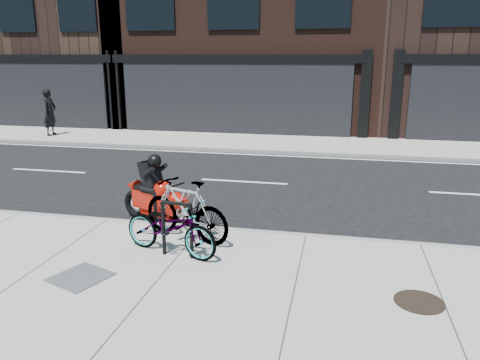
% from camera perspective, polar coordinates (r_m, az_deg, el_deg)
% --- Properties ---
extents(ground, '(120.00, 120.00, 0.00)m').
position_cam_1_polar(ground, '(10.95, -1.67, -2.86)').
color(ground, black).
rests_on(ground, ground).
extents(sidewalk_near, '(60.00, 6.00, 0.13)m').
position_cam_1_polar(sidewalk_near, '(6.57, -12.54, -15.25)').
color(sidewalk_near, gray).
rests_on(sidewalk_near, ground).
extents(sidewalk_far, '(60.00, 3.50, 0.13)m').
position_cam_1_polar(sidewalk_far, '(18.35, 4.14, 4.52)').
color(sidewalk_far, gray).
rests_on(sidewalk_far, ground).
extents(building_midwest, '(10.00, 10.00, 12.00)m').
position_cam_1_polar(building_midwest, '(28.72, -19.35, 19.34)').
color(building_midwest, black).
rests_on(building_midwest, ground).
extents(bike_rack, '(0.56, 0.11, 0.94)m').
position_cam_1_polar(bike_rack, '(7.69, -7.67, -5.38)').
color(bike_rack, black).
rests_on(bike_rack, sidewalk_near).
extents(bicycle_front, '(1.87, 1.08, 0.93)m').
position_cam_1_polar(bicycle_front, '(7.84, -8.47, -5.71)').
color(bicycle_front, gray).
rests_on(bicycle_front, sidewalk_near).
extents(bicycle_rear, '(1.92, 1.16, 1.12)m').
position_cam_1_polar(bicycle_rear, '(8.39, -6.64, -3.58)').
color(bicycle_rear, gray).
rests_on(bicycle_rear, sidewalk_near).
extents(motorcycle, '(1.85, 1.01, 1.45)m').
position_cam_1_polar(motorcycle, '(9.57, -9.60, -1.99)').
color(motorcycle, black).
rests_on(motorcycle, ground).
extents(pedestrian, '(0.47, 0.71, 1.92)m').
position_cam_1_polar(pedestrian, '(21.18, -22.18, 7.65)').
color(pedestrian, black).
rests_on(pedestrian, sidewalk_far).
extents(manhole_cover, '(0.70, 0.70, 0.02)m').
position_cam_1_polar(manhole_cover, '(6.90, 21.00, -13.70)').
color(manhole_cover, black).
rests_on(manhole_cover, sidewalk_near).
extents(utility_grate, '(0.97, 0.97, 0.02)m').
position_cam_1_polar(utility_grate, '(7.51, -18.84, -11.13)').
color(utility_grate, '#545457').
rests_on(utility_grate, sidewalk_near).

